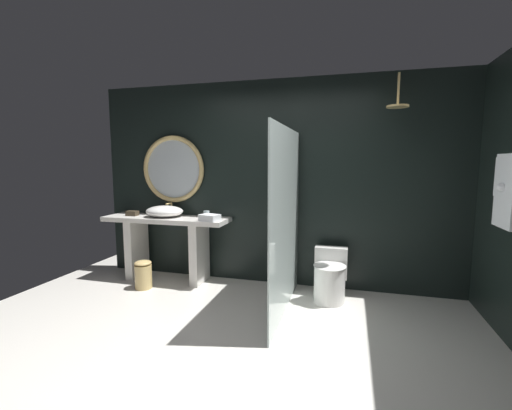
# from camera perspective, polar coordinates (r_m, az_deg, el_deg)

# --- Properties ---
(ground_plane) EXTENTS (5.76, 5.76, 0.00)m
(ground_plane) POSITION_cam_1_polar(r_m,az_deg,el_deg) (3.06, -5.46, -24.01)
(ground_plane) COLOR silver
(back_wall_panel) EXTENTS (4.80, 0.10, 2.60)m
(back_wall_panel) POSITION_cam_1_polar(r_m,az_deg,el_deg) (4.45, 3.06, 3.52)
(back_wall_panel) COLOR black
(back_wall_panel) RESTS_ON ground_plane
(vanity_counter) EXTENTS (1.68, 0.48, 0.86)m
(vanity_counter) POSITION_cam_1_polar(r_m,az_deg,el_deg) (4.77, -14.53, -5.33)
(vanity_counter) COLOR silver
(vanity_counter) RESTS_ON ground_plane
(vessel_sink) EXTENTS (0.50, 0.41, 0.17)m
(vessel_sink) POSITION_cam_1_polar(r_m,az_deg,el_deg) (4.72, -14.91, -1.01)
(vessel_sink) COLOR white
(vessel_sink) RESTS_ON vanity_counter
(tumbler_cup) EXTENTS (0.08, 0.08, 0.10)m
(tumbler_cup) POSITION_cam_1_polar(r_m,az_deg,el_deg) (4.49, -8.20, -1.57)
(tumbler_cup) COLOR silver
(tumbler_cup) RESTS_ON vanity_counter
(tissue_box) EXTENTS (0.15, 0.10, 0.06)m
(tissue_box) POSITION_cam_1_polar(r_m,az_deg,el_deg) (4.96, -19.80, -1.30)
(tissue_box) COLOR #3D3323
(tissue_box) RESTS_ON vanity_counter
(round_wall_mirror) EXTENTS (0.91, 0.06, 0.91)m
(round_wall_mirror) POSITION_cam_1_polar(r_m,az_deg,el_deg) (4.85, -13.56, 5.80)
(round_wall_mirror) COLOR tan
(shower_glass_panel) EXTENTS (0.02, 1.60, 1.93)m
(shower_glass_panel) POSITION_cam_1_polar(r_m,az_deg,el_deg) (3.60, 5.00, -2.73)
(shower_glass_panel) COLOR silver
(shower_glass_panel) RESTS_ON ground_plane
(rain_shower_head) EXTENTS (0.23, 0.23, 0.35)m
(rain_shower_head) POSITION_cam_1_polar(r_m,az_deg,el_deg) (4.03, 22.41, 15.25)
(rain_shower_head) COLOR tan
(hanging_bathrobe) EXTENTS (0.20, 0.51, 0.67)m
(hanging_bathrobe) POSITION_cam_1_polar(r_m,az_deg,el_deg) (3.48, 36.65, 2.29)
(hanging_bathrobe) COLOR tan
(toilet) EXTENTS (0.38, 0.51, 0.58)m
(toilet) POSITION_cam_1_polar(r_m,az_deg,el_deg) (4.11, 12.12, -11.64)
(toilet) COLOR white
(toilet) RESTS_ON ground_plane
(waste_bin) EXTENTS (0.21, 0.21, 0.36)m
(waste_bin) POSITION_cam_1_polar(r_m,az_deg,el_deg) (4.62, -18.16, -10.84)
(waste_bin) COLOR tan
(waste_bin) RESTS_ON ground_plane
(folded_hand_towel) EXTENTS (0.26, 0.23, 0.08)m
(folded_hand_towel) POSITION_cam_1_polar(r_m,az_deg,el_deg) (4.28, -7.67, -2.10)
(folded_hand_towel) COLOR white
(folded_hand_towel) RESTS_ON vanity_counter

